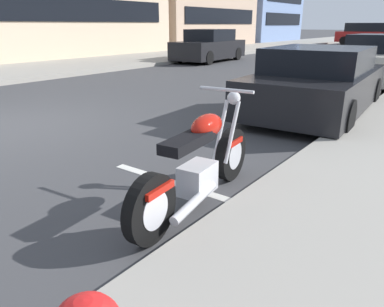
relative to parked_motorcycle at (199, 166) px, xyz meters
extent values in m
plane|color=#3D3D3F|center=(0.25, 4.48, -0.42)|extent=(260.00, 260.00, 0.00)
cube|color=gray|center=(12.25, 11.69, -0.35)|extent=(120.00, 5.00, 0.14)
cube|color=silver|center=(0.25, 0.36, -0.42)|extent=(0.12, 2.20, 0.01)
cylinder|color=black|center=(0.75, 0.09, -0.12)|extent=(0.62, 0.18, 0.61)
cylinder|color=silver|center=(0.75, 0.09, -0.12)|extent=(0.35, 0.16, 0.34)
cylinder|color=black|center=(-0.80, -0.08, -0.12)|extent=(0.62, 0.18, 0.61)
cylinder|color=silver|center=(-0.80, -0.08, -0.12)|extent=(0.35, 0.16, 0.34)
cube|color=silver|center=(-0.02, 0.00, -0.13)|extent=(0.43, 0.30, 0.30)
cube|color=black|center=(-0.20, -0.02, 0.30)|extent=(0.70, 0.29, 0.10)
ellipsoid|color=#B7190F|center=(0.15, 0.02, 0.36)|extent=(0.50, 0.29, 0.24)
cube|color=#B7190F|center=(-0.75, -0.08, 0.05)|extent=(0.38, 0.22, 0.06)
cube|color=#B7190F|center=(0.73, 0.08, 0.05)|extent=(0.34, 0.19, 0.06)
cylinder|color=silver|center=(0.60, 0.14, 0.20)|extent=(0.34, 0.08, 0.65)
cylinder|color=silver|center=(0.61, 0.00, 0.20)|extent=(0.34, 0.08, 0.65)
cylinder|color=silver|center=(0.57, 0.07, 0.66)|extent=(0.10, 0.62, 0.04)
sphere|color=silver|center=(0.77, 0.09, 0.54)|extent=(0.15, 0.15, 0.15)
cylinder|color=silver|center=(-0.31, -0.17, -0.22)|extent=(0.71, 0.17, 0.16)
cube|color=black|center=(4.73, 0.47, 0.09)|extent=(4.47, 2.16, 0.69)
cube|color=black|center=(4.60, 0.46, 0.67)|extent=(2.24, 1.87, 0.47)
cylinder|color=black|center=(6.10, 1.42, -0.11)|extent=(0.63, 0.26, 0.62)
cylinder|color=black|center=(6.21, -0.29, -0.11)|extent=(0.63, 0.26, 0.62)
cylinder|color=black|center=(3.24, 1.23, -0.11)|extent=(0.63, 0.26, 0.62)
cylinder|color=black|center=(3.35, -0.49, -0.11)|extent=(0.63, 0.26, 0.62)
cube|color=beige|center=(9.86, 0.35, 0.13)|extent=(4.24, 1.89, 0.78)
cube|color=black|center=(9.90, 0.35, 0.78)|extent=(1.97, 1.70, 0.51)
cylinder|color=black|center=(11.27, 1.14, -0.11)|extent=(0.62, 0.23, 0.62)
cylinder|color=black|center=(8.49, 1.20, -0.11)|extent=(0.62, 0.23, 0.62)
cylinder|color=black|center=(17.26, 1.55, -0.11)|extent=(0.63, 0.25, 0.62)
cylinder|color=black|center=(14.36, 1.42, -0.11)|extent=(0.63, 0.25, 0.62)
cube|color=maroon|center=(32.87, 5.79, 0.29)|extent=(2.11, 5.17, 0.87)
cube|color=black|center=(32.87, 5.79, 1.08)|extent=(1.95, 3.74, 0.70)
cylinder|color=black|center=(31.94, 7.50, -0.04)|extent=(0.28, 0.77, 0.76)
cylinder|color=black|center=(33.70, 7.55, -0.04)|extent=(0.28, 0.77, 0.76)
cube|color=black|center=(12.71, 8.58, 0.15)|extent=(4.58, 2.13, 0.82)
cube|color=black|center=(12.79, 8.59, 0.83)|extent=(2.35, 1.82, 0.54)
cylinder|color=black|center=(11.31, 7.66, -0.11)|extent=(0.63, 0.27, 0.62)
cylinder|color=black|center=(11.18, 9.29, -0.11)|extent=(0.63, 0.27, 0.62)
cylinder|color=black|center=(14.24, 7.88, -0.11)|extent=(0.63, 0.27, 0.62)
cylinder|color=black|center=(14.12, 9.51, -0.11)|extent=(0.63, 0.27, 0.62)
cube|color=black|center=(9.94, 13.96, 1.99)|extent=(10.33, 0.06, 1.10)
cube|color=black|center=(22.35, 13.96, 1.89)|extent=(9.27, 0.06, 1.10)
cube|color=black|center=(33.71, 13.96, 1.78)|extent=(8.00, 0.06, 1.10)
camera|label=1|loc=(-2.75, -1.97, 1.32)|focal=34.41mm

